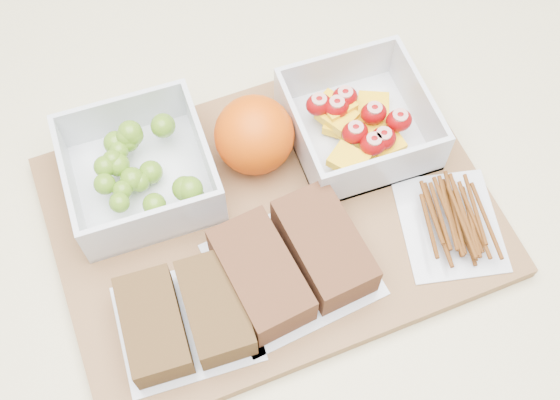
{
  "coord_description": "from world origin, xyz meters",
  "views": [
    {
      "loc": [
        -0.09,
        -0.31,
        1.53
      ],
      "look_at": [
        0.01,
        -0.01,
        0.93
      ],
      "focal_mm": 45.0,
      "sensor_mm": 36.0,
      "label": 1
    }
  ],
  "objects_px": {
    "cutting_board": "(273,216)",
    "orange": "(254,135)",
    "grape_container": "(141,169)",
    "sandwich_bag_left": "(185,317)",
    "fruit_container": "(358,124)",
    "sandwich_bag_center": "(293,261)",
    "pretzel_bag": "(452,220)"
  },
  "relations": [
    {
      "from": "cutting_board",
      "to": "fruit_container",
      "type": "relative_size",
      "value": 3.1
    },
    {
      "from": "sandwich_bag_center",
      "to": "pretzel_bag",
      "type": "height_order",
      "value": "sandwich_bag_center"
    },
    {
      "from": "fruit_container",
      "to": "orange",
      "type": "bearing_deg",
      "value": 174.52
    },
    {
      "from": "grape_container",
      "to": "fruit_container",
      "type": "relative_size",
      "value": 1.01
    },
    {
      "from": "grape_container",
      "to": "sandwich_bag_left",
      "type": "xyz_separation_m",
      "value": [
        0.0,
        -0.16,
        -0.01
      ]
    },
    {
      "from": "orange",
      "to": "sandwich_bag_center",
      "type": "distance_m",
      "value": 0.13
    },
    {
      "from": "cutting_board",
      "to": "sandwich_bag_center",
      "type": "distance_m",
      "value": 0.07
    },
    {
      "from": "sandwich_bag_left",
      "to": "fruit_container",
      "type": "bearing_deg",
      "value": 32.07
    },
    {
      "from": "fruit_container",
      "to": "sandwich_bag_center",
      "type": "bearing_deg",
      "value": -133.3
    },
    {
      "from": "orange",
      "to": "sandwich_bag_center",
      "type": "xyz_separation_m",
      "value": [
        -0.01,
        -0.13,
        -0.02
      ]
    },
    {
      "from": "grape_container",
      "to": "pretzel_bag",
      "type": "bearing_deg",
      "value": -28.41
    },
    {
      "from": "fruit_container",
      "to": "pretzel_bag",
      "type": "relative_size",
      "value": 1.05
    },
    {
      "from": "orange",
      "to": "fruit_container",
      "type": "bearing_deg",
      "value": -5.48
    },
    {
      "from": "fruit_container",
      "to": "sandwich_bag_center",
      "type": "height_order",
      "value": "fruit_container"
    },
    {
      "from": "sandwich_bag_left",
      "to": "sandwich_bag_center",
      "type": "height_order",
      "value": "sandwich_bag_center"
    },
    {
      "from": "fruit_container",
      "to": "sandwich_bag_left",
      "type": "distance_m",
      "value": 0.26
    },
    {
      "from": "orange",
      "to": "sandwich_bag_left",
      "type": "xyz_separation_m",
      "value": [
        -0.11,
        -0.15,
        -0.02
      ]
    },
    {
      "from": "sandwich_bag_center",
      "to": "pretzel_bag",
      "type": "relative_size",
      "value": 1.2
    },
    {
      "from": "fruit_container",
      "to": "orange",
      "type": "height_order",
      "value": "orange"
    },
    {
      "from": "grape_container",
      "to": "pretzel_bag",
      "type": "relative_size",
      "value": 1.07
    },
    {
      "from": "grape_container",
      "to": "fruit_container",
      "type": "distance_m",
      "value": 0.22
    },
    {
      "from": "cutting_board",
      "to": "orange",
      "type": "relative_size",
      "value": 5.31
    },
    {
      "from": "cutting_board",
      "to": "sandwich_bag_center",
      "type": "relative_size",
      "value": 2.71
    },
    {
      "from": "pretzel_bag",
      "to": "cutting_board",
      "type": "bearing_deg",
      "value": 156.19
    },
    {
      "from": "sandwich_bag_left",
      "to": "pretzel_bag",
      "type": "xyz_separation_m",
      "value": [
        0.27,
        0.01,
        -0.01
      ]
    },
    {
      "from": "fruit_container",
      "to": "orange",
      "type": "relative_size",
      "value": 1.71
    },
    {
      "from": "fruit_container",
      "to": "grape_container",
      "type": "bearing_deg",
      "value": 175.16
    },
    {
      "from": "cutting_board",
      "to": "sandwich_bag_left",
      "type": "xyz_separation_m",
      "value": [
        -0.11,
        -0.08,
        0.03
      ]
    },
    {
      "from": "fruit_container",
      "to": "sandwich_bag_left",
      "type": "height_order",
      "value": "fruit_container"
    },
    {
      "from": "cutting_board",
      "to": "pretzel_bag",
      "type": "xyz_separation_m",
      "value": [
        0.16,
        -0.07,
        0.02
      ]
    },
    {
      "from": "sandwich_bag_left",
      "to": "pretzel_bag",
      "type": "height_order",
      "value": "sandwich_bag_left"
    },
    {
      "from": "cutting_board",
      "to": "sandwich_bag_left",
      "type": "distance_m",
      "value": 0.14
    }
  ]
}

